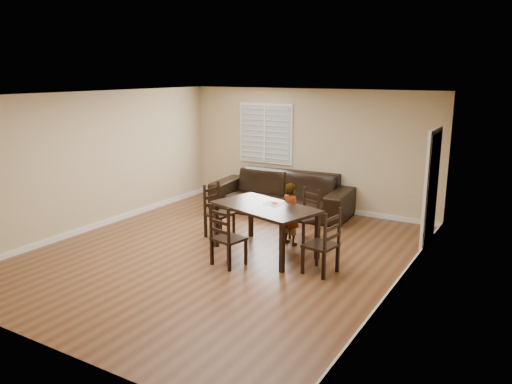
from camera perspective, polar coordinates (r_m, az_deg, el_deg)
ground at (r=8.71m, az=-3.93°, el=-6.99°), size 7.00×7.00×0.00m
room at (r=8.37m, az=-3.24°, el=4.98°), size 6.04×7.04×2.72m
dining_table at (r=8.50m, az=1.04°, el=-2.16°), size 2.00×1.46×0.84m
chair_near at (r=9.36m, az=5.99°, el=-2.75°), size 0.55×0.53×0.96m
chair_far at (r=7.97m, az=-3.78°, el=-5.39°), size 0.54×0.52×1.03m
chair_left at (r=9.54m, az=-4.75°, el=-2.27°), size 0.46×0.49×1.01m
chair_right at (r=7.73m, az=8.19°, el=-6.08°), size 0.50×0.53×1.04m
child at (r=8.99m, az=3.99°, el=-2.49°), size 0.48×0.39×1.14m
napkin at (r=8.61m, az=2.00°, el=-1.34°), size 0.32×0.32×0.00m
donut at (r=8.59m, az=2.10°, el=-1.22°), size 0.11×0.11×0.04m
sofa at (r=11.03m, az=2.87°, el=-0.11°), size 3.15×1.42×0.90m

